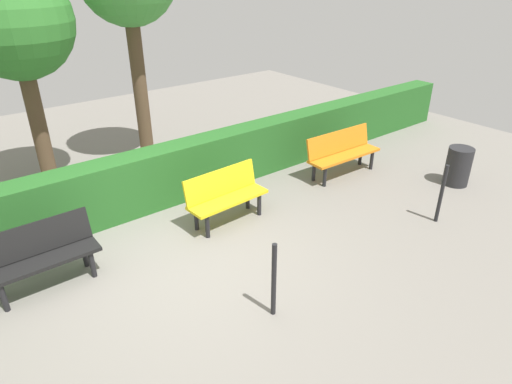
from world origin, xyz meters
TOP-DOWN VIEW (x-y plane):
  - ground_plane at (0.00, 0.00)m, footprint 18.31×18.31m
  - bench_orange at (-4.01, -0.75)m, footprint 1.64×0.51m
  - bench_yellow at (-1.16, -0.66)m, footprint 1.38×0.53m
  - bench_black at (1.63, -0.77)m, footprint 1.38×0.47m
  - hedge_row at (-1.23, -1.85)m, footprint 14.31×0.50m
  - tree_mid at (0.70, -3.87)m, footprint 1.89×1.89m
  - railing_post_near at (-3.85, 1.50)m, footprint 0.06×0.06m
  - railing_post_mid at (-0.34, 1.50)m, footprint 0.06×0.06m
  - trash_bin at (-5.38, 0.94)m, footprint 0.46×0.46m

SIDE VIEW (x-z plane):
  - ground_plane at x=0.00m, z-range 0.00..0.00m
  - trash_bin at x=-5.38m, z-range 0.00..0.73m
  - bench_yellow at x=-1.16m, z-range 0.05..0.91m
  - bench_black at x=1.63m, z-range 0.05..0.91m
  - bench_orange at x=-4.01m, z-range 0.05..0.91m
  - railing_post_near at x=-3.85m, z-range 0.00..1.00m
  - railing_post_mid at x=-0.34m, z-range 0.00..1.00m
  - hedge_row at x=-1.23m, z-range 0.00..1.01m
  - tree_mid at x=0.70m, z-range 0.94..4.82m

